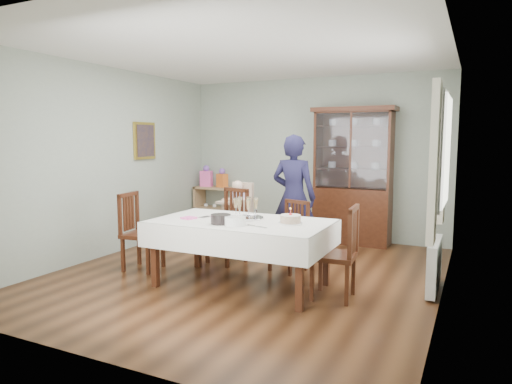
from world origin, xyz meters
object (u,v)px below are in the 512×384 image
Objects in this scene: china_cabinet at (353,174)px; woman at (294,197)px; chair_end_right at (335,271)px; gift_bag_pink at (206,177)px; champagne_tray at (246,213)px; high_chair at (238,225)px; dining_table at (241,253)px; gift_bag_orange at (222,179)px; chair_far_right at (289,250)px; birthday_cake at (290,220)px; sideboard at (219,208)px; chair_end_left at (142,247)px; chair_far_left at (228,241)px.

china_cabinet is 1.25× the size of woman.
chair_end_right is 2.51× the size of gift_bag_pink.
high_chair is at bearing 122.09° from champagne_tray.
high_chair is at bearing -128.33° from chair_end_right.
woman is 1.30m from champagne_tray.
china_cabinet is 2.80m from chair_end_right.
dining_table is 5.78× the size of gift_bag_orange.
champagne_tray is (-0.08, -1.30, -0.04)m from woman.
chair_far_right is 0.99m from birthday_cake.
high_chair is 1.50m from champagne_tray.
chair_far_right is 2.56× the size of gift_bag_orange.
china_cabinet is 2.04m from high_chair.
birthday_cake is at bearing -36.64° from high_chair.
gift_bag_pink is at bearing 158.79° from chair_far_right.
sideboard is at bearing 167.44° from gift_bag_orange.
gift_bag_orange is (-1.90, 1.28, 0.08)m from woman.
chair_end_right is at bearing 127.87° from woman.
chair_far_right reaches higher than dining_table.
chair_far_right is (2.16, -1.91, -0.14)m from sideboard.
china_cabinet is at bearing -44.96° from chair_end_left.
high_chair is (-0.12, 0.53, 0.12)m from chair_far_left.
gift_bag_pink is at bearing 129.90° from champagne_tray.
gift_bag_pink is at bearing -132.83° from chair_end_right.
gift_bag_pink reaches higher than chair_far_right.
chair_end_left is at bearing -123.06° from chair_far_left.
chair_end_left is 2.55m from chair_end_right.
gift_bag_orange reaches higher than chair_far_left.
champagne_tray is (0.00, 0.13, 0.45)m from dining_table.
woman is 4.34× the size of champagne_tray.
chair_far_left is 2.88× the size of gift_bag_orange.
chair_end_left is 2.47× the size of champagne_tray.
chair_end_right is (0.82, -0.74, 0.03)m from chair_far_right.
dining_table is 2.87m from china_cabinet.
sideboard is 0.56m from gift_bag_orange.
woman is 0.96m from high_chair.
chair_far_left is at bearing -58.11° from gift_bag_orange.
woman is 5.01× the size of gift_bag_orange.
gift_bag_pink is (-2.75, 0.00, -0.15)m from china_cabinet.
chair_far_right is at bearing -100.13° from china_cabinet.
china_cabinet is 6.26× the size of gift_bag_orange.
chair_end_left reaches higher than sideboard.
sideboard is 0.91× the size of chair_end_left.
chair_far_left is at bearing -123.25° from china_cabinet.
champagne_tray reaches higher than chair_end_right.
chair_far_left is 2.50× the size of champagne_tray.
high_chair is at bearing -50.37° from sideboard.
chair_end_left is 2.51× the size of gift_bag_pink.
gift_bag_orange is at bearing -32.68° from woman.
chair_end_right reaches higher than sideboard.
gift_bag_orange reaches higher than high_chair.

